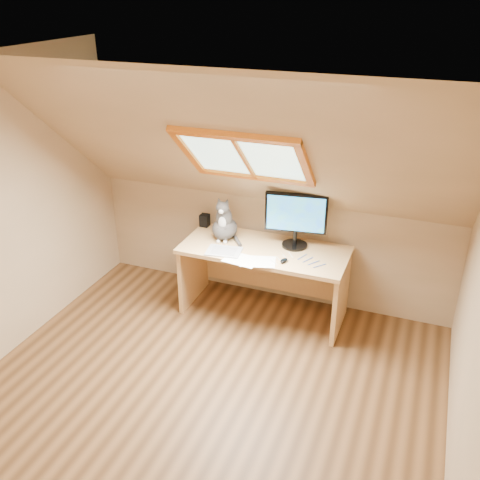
% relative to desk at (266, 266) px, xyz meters
% --- Properties ---
extents(ground, '(3.50, 3.50, 0.00)m').
position_rel_desk_xyz_m(ground, '(-0.07, -1.45, -0.47)').
color(ground, brown).
rests_on(ground, ground).
extents(room_shell, '(3.52, 3.52, 2.41)m').
position_rel_desk_xyz_m(room_shell, '(-0.07, -1.54, 0.96)').
color(room_shell, tan).
rests_on(room_shell, ground).
extents(desk, '(1.50, 0.66, 0.68)m').
position_rel_desk_xyz_m(desk, '(0.00, 0.00, 0.00)').
color(desk, tan).
rests_on(desk, ground).
extents(monitor, '(0.55, 0.23, 0.51)m').
position_rel_desk_xyz_m(monitor, '(0.24, 0.07, 0.51)').
color(monitor, black).
rests_on(monitor, desk).
extents(cat, '(0.26, 0.30, 0.42)m').
position_rel_desk_xyz_m(cat, '(-0.41, -0.01, 0.37)').
color(cat, '#46413E').
rests_on(cat, desk).
extents(desk_speaker, '(0.08, 0.08, 0.12)m').
position_rel_desk_xyz_m(desk_speaker, '(-0.70, 0.18, 0.27)').
color(desk_speaker, black).
rests_on(desk_speaker, desk).
extents(graphics_tablet, '(0.33, 0.26, 0.01)m').
position_rel_desk_xyz_m(graphics_tablet, '(-0.31, -0.26, 0.22)').
color(graphics_tablet, '#B2B2B7').
rests_on(graphics_tablet, desk).
extents(mouse, '(0.07, 0.10, 0.03)m').
position_rel_desk_xyz_m(mouse, '(0.24, -0.25, 0.23)').
color(mouse, black).
rests_on(mouse, desk).
extents(papers, '(0.33, 0.27, 0.00)m').
position_rel_desk_xyz_m(papers, '(-0.07, -0.33, 0.22)').
color(papers, white).
rests_on(papers, desk).
extents(cables, '(0.51, 0.26, 0.01)m').
position_rel_desk_xyz_m(cables, '(0.36, -0.18, 0.22)').
color(cables, silver).
rests_on(cables, desk).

